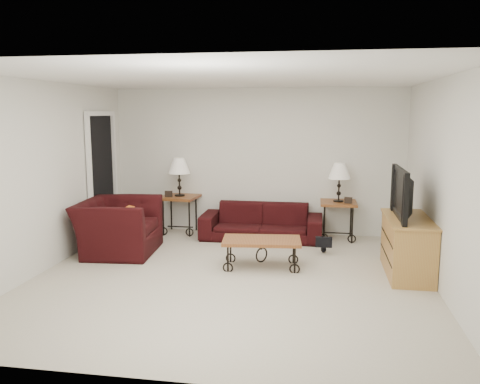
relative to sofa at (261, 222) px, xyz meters
name	(u,v)px	position (x,y,z in m)	size (l,w,h in m)	color
ground	(231,278)	(-0.14, -2.02, -0.29)	(5.00, 5.00, 0.00)	#B9B49E
wall_back	(257,161)	(-0.14, 0.48, 0.96)	(5.00, 0.02, 2.50)	silver
wall_front	(170,227)	(-0.14, -4.52, 0.96)	(5.00, 0.02, 2.50)	silver
wall_left	(45,177)	(-2.64, -2.02, 0.96)	(0.02, 5.00, 2.50)	silver
wall_right	(443,186)	(2.36, -2.02, 0.96)	(0.02, 5.00, 2.50)	silver
ceiling	(230,78)	(-0.14, -2.02, 2.21)	(5.00, 5.00, 0.00)	white
doorway	(102,178)	(-2.61, -0.37, 0.73)	(0.08, 0.94, 2.04)	black
sofa	(261,222)	(0.00, 0.00, 0.00)	(1.99, 0.78, 0.58)	black
side_table_left	(180,214)	(-1.45, 0.18, 0.04)	(0.60, 0.60, 0.66)	brown
side_table_right	(338,221)	(1.25, 0.18, 0.03)	(0.58, 0.58, 0.64)	brown
lamp_left	(179,177)	(-1.45, 0.18, 0.69)	(0.37, 0.37, 0.66)	black
lamp_right	(339,182)	(1.25, 0.18, 0.66)	(0.36, 0.36, 0.64)	black
photo_frame_left	(169,194)	(-1.60, 0.03, 0.42)	(0.13, 0.02, 0.11)	black
photo_frame_right	(348,200)	(1.40, 0.03, 0.40)	(0.13, 0.02, 0.11)	black
coffee_table	(262,253)	(0.19, -1.52, -0.09)	(1.05, 0.57, 0.39)	brown
armchair	(118,227)	(-2.02, -1.15, 0.11)	(1.23, 1.07, 0.80)	black
throw_pillow	(126,220)	(-1.87, -1.20, 0.23)	(0.36, 0.09, 0.36)	#BF3F18
tv_stand	(407,246)	(2.09, -1.49, 0.08)	(0.52, 1.25, 0.75)	#A6823D
television	(409,193)	(2.07, -1.49, 0.78)	(1.12, 0.15, 0.64)	black
backpack	(324,237)	(1.02, -0.66, -0.05)	(0.37, 0.28, 0.48)	black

